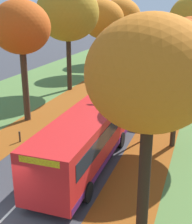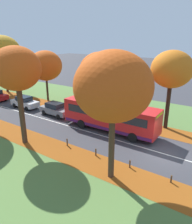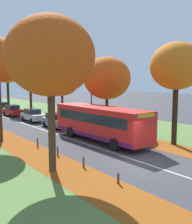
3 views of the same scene
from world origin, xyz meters
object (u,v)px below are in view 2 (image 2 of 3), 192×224
(car_grey_lead, at_px, (55,109))
(car_silver_following, at_px, (25,102))
(tree_right_nearest, at_px, (172,70))
(streetlamp_right, at_px, (87,87))
(tree_left_nearest, at_px, (113,87))
(bollard_third, at_px, (96,152))
(tree_left_near, at_px, (16,69))
(tree_right_mid, at_px, (46,66))
(tree_right_far, at_px, (2,52))
(bus, at_px, (110,115))
(bollard_second, at_px, (130,164))
(bollard_fourth, at_px, (67,142))
(tree_right_near, at_px, (100,71))
(bollard_nearest, at_px, (171,179))

(car_grey_lead, height_order, car_silver_following, same)
(tree_right_nearest, xyz_separation_m, streetlamp_right, (-1.98, 9.16, -2.60))
(tree_left_nearest, xyz_separation_m, bollard_third, (1.74, 2.50, -6.24))
(tree_left_near, xyz_separation_m, bollard_third, (1.77, -6.96, -6.55))
(tree_left_near, bearing_deg, tree_left_nearest, -89.85)
(tree_right_mid, height_order, tree_right_far, tree_right_far)
(tree_right_nearest, xyz_separation_m, bus, (-4.01, 4.71, -4.64))
(car_grey_lead, xyz_separation_m, car_silver_following, (-0.17, 5.71, 0.00))
(tree_right_nearest, relative_size, bollard_second, 12.85)
(tree_left_nearest, height_order, car_grey_lead, tree_left_nearest)
(tree_right_far, distance_m, bus, 24.76)
(streetlamp_right, bearing_deg, bollard_fourth, -157.36)
(tree_right_far, height_order, bus, tree_right_far)
(tree_right_far, bearing_deg, car_grey_lead, -104.24)
(streetlamp_right, bearing_deg, bus, -114.56)
(bollard_second, relative_size, streetlamp_right, 0.11)
(tree_right_nearest, distance_m, tree_right_near, 8.86)
(tree_left_near, xyz_separation_m, bollard_second, (1.78, -10.11, -6.55))
(tree_right_mid, height_order, bollard_fourth, tree_right_mid)
(tree_right_far, xyz_separation_m, car_grey_lead, (-4.00, -15.77, -6.08))
(tree_right_near, distance_m, tree_right_far, 19.80)
(tree_left_nearest, relative_size, bollard_nearest, 15.53)
(tree_left_near, relative_size, bollard_third, 13.48)
(tree_right_nearest, bearing_deg, tree_right_near, 88.86)
(tree_right_far, bearing_deg, tree_right_near, -89.78)
(tree_right_near, relative_size, streetlamp_right, 1.29)
(tree_right_near, relative_size, tree_right_far, 0.80)
(tree_right_near, relative_size, bollard_nearest, 13.60)
(tree_left_nearest, bearing_deg, bollard_second, -20.32)
(bollard_second, xyz_separation_m, car_silver_following, (5.10, 18.68, 0.49))
(tree_right_near, height_order, bollard_fourth, tree_right_near)
(bollard_second, bearing_deg, car_silver_following, 74.73)
(bus, distance_m, car_silver_following, 13.83)
(car_silver_following, bearing_deg, bollard_second, -105.27)
(bollard_fourth, distance_m, car_grey_lead, 8.55)
(tree_left_near, xyz_separation_m, car_grey_lead, (7.05, 2.86, -6.06))
(tree_left_near, bearing_deg, bollard_fourth, -65.64)
(car_grey_lead, bearing_deg, bollard_fourth, -128.64)
(tree_left_nearest, height_order, tree_left_near, tree_left_nearest)
(tree_left_near, distance_m, bollard_nearest, 14.91)
(streetlamp_right, distance_m, bus, 5.30)
(tree_right_nearest, bearing_deg, bollard_second, -178.93)
(tree_right_far, bearing_deg, tree_right_nearest, -90.20)
(tree_right_near, height_order, bus, tree_right_near)
(tree_right_nearest, bearing_deg, bollard_nearest, -160.17)
(car_grey_lead, bearing_deg, bollard_third, -118.30)
(bus, xyz_separation_m, car_grey_lead, (0.11, 8.09, -0.89))
(tree_right_nearest, relative_size, streetlamp_right, 1.38)
(bollard_nearest, relative_size, car_silver_following, 0.14)
(bollard_nearest, distance_m, car_grey_lead, 16.98)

